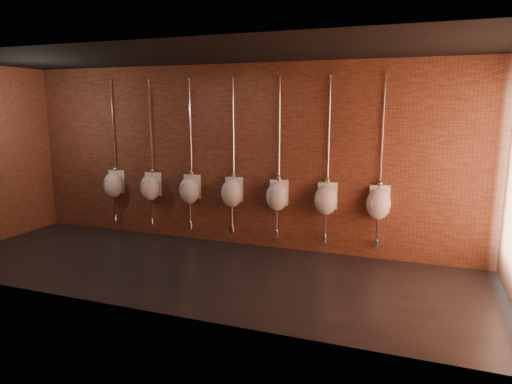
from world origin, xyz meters
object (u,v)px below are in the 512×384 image
Objects in this scene: urinal_6 at (378,203)px; urinal_5 at (326,199)px; urinal_1 at (150,187)px; urinal_3 at (232,193)px; urinal_2 at (190,190)px; urinal_0 at (113,184)px; urinal_4 at (277,196)px.

urinal_5 is at bearing 180.00° from urinal_6.
urinal_1 is 1.00× the size of urinal_3.
urinal_2 and urinal_6 have the same top height.
urinal_1 is at bearing 0.00° from urinal_0.
urinal_0 and urinal_5 have the same top height.
urinal_5 is (3.38, 0.00, 0.00)m from urinal_1.
urinal_0 is at bearing 180.00° from urinal_5.
urinal_1 is 1.00× the size of urinal_2.
urinal_1 and urinal_5 have the same top height.
urinal_0 is at bearing 180.00° from urinal_2.
urinal_0 and urinal_1 have the same top height.
urinal_1 is 1.00× the size of urinal_6.
urinal_2 is at bearing 0.00° from urinal_1.
urinal_0 is 0.84m from urinal_1.
urinal_4 is (2.53, 0.00, 0.00)m from urinal_1.
urinal_2 is 3.38m from urinal_6.
urinal_0 is 1.00× the size of urinal_4.
urinal_4 is (0.84, 0.00, 0.00)m from urinal_3.
urinal_1 is 0.84m from urinal_2.
urinal_1 is (0.84, 0.00, 0.00)m from urinal_0.
urinal_3 and urinal_6 have the same top height.
urinal_2 is 1.00× the size of urinal_6.
urinal_5 is at bearing 0.00° from urinal_1.
urinal_1 is at bearing 180.00° from urinal_6.
urinal_4 is at bearing 180.00° from urinal_6.
urinal_2 and urinal_5 have the same top height.
urinal_6 is at bearing 0.00° from urinal_0.
urinal_0 is 1.69m from urinal_2.
urinal_3 is (2.53, 0.00, 0.00)m from urinal_0.
urinal_0 and urinal_6 have the same top height.
urinal_1 and urinal_4 have the same top height.
urinal_0 is 1.00× the size of urinal_5.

